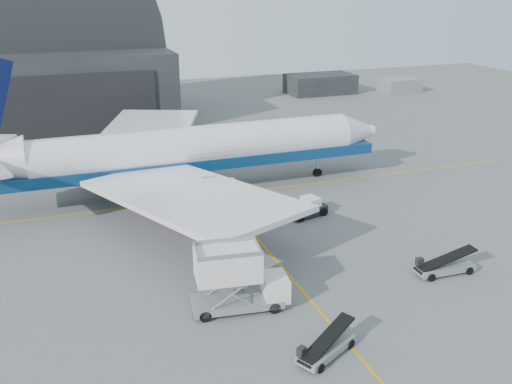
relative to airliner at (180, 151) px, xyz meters
name	(u,v)px	position (x,y,z in m)	size (l,w,h in m)	color
ground	(291,277)	(3.71, -22.35, -4.89)	(200.00, 200.00, 0.00)	#565659
taxi_lines	(241,220)	(3.71, -9.68, -4.88)	(80.00, 42.12, 0.02)	#C38A12
hangar	(10,66)	(-18.29, 42.60, 4.66)	(50.00, 28.30, 28.00)	black
distant_bldg_a	(320,93)	(41.71, 49.65, -4.89)	(14.00, 8.00, 4.00)	black
distant_bldg_b	(398,91)	(58.71, 45.65, -4.89)	(8.00, 6.00, 2.80)	gray
airliner	(180,151)	(0.00, 0.00, 0.00)	(49.76, 48.25, 17.46)	white
catering_truck	(236,279)	(-1.90, -25.29, -2.45)	(7.28, 3.47, 4.82)	gray
pushback_tug	(307,209)	(10.48, -10.82, -4.17)	(4.51, 3.22, 1.90)	black
belt_loader_a	(326,348)	(1.72, -32.52, -4.31)	(4.82, 3.53, 1.87)	gray
belt_loader_b	(444,266)	(15.78, -26.02, -4.26)	(5.33, 2.01, 2.02)	gray
traffic_cone	(236,267)	(-0.08, -19.52, -4.63)	(0.37, 0.37, 0.54)	#E25007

